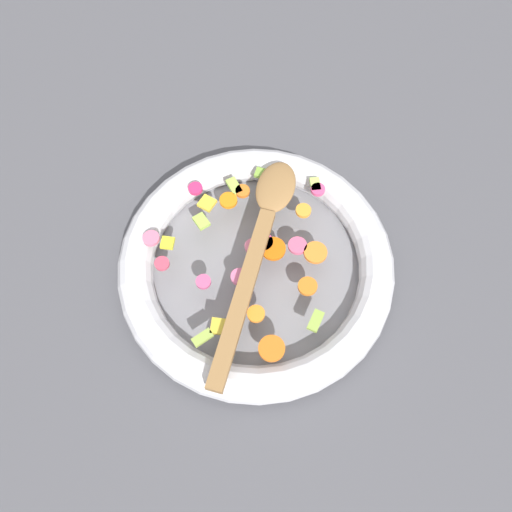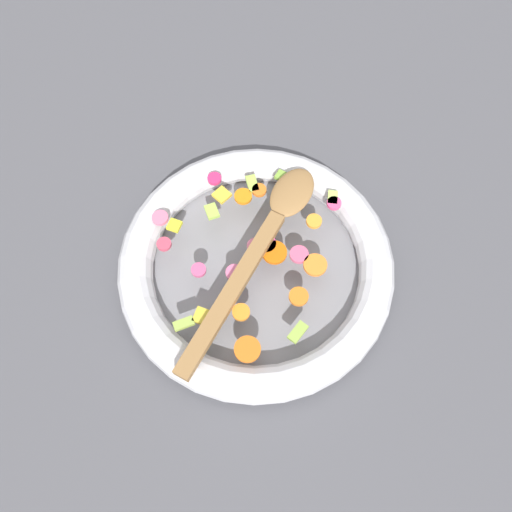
# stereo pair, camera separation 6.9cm
# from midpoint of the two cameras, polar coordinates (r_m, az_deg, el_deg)

# --- Properties ---
(ground_plane) EXTENTS (4.00, 4.00, 0.00)m
(ground_plane) POSITION_cam_midpoint_polar(r_m,az_deg,el_deg) (0.74, 2.67, -1.96)
(ground_plane) COLOR #4C4C51
(skillet) EXTENTS (0.40, 0.40, 0.05)m
(skillet) POSITION_cam_midpoint_polar(r_m,az_deg,el_deg) (0.72, 2.75, -1.25)
(skillet) COLOR slate
(skillet) RESTS_ON ground_plane
(chopped_vegetables) EXTENTS (0.29, 0.30, 0.01)m
(chopped_vegetables) POSITION_cam_midpoint_polar(r_m,az_deg,el_deg) (0.69, 2.75, 0.36)
(chopped_vegetables) COLOR orange
(chopped_vegetables) RESTS_ON skillet
(wooden_spoon) EXTENTS (0.20, 0.32, 0.01)m
(wooden_spoon) POSITION_cam_midpoint_polar(r_m,az_deg,el_deg) (0.69, 3.56, 1.31)
(wooden_spoon) COLOR olive
(wooden_spoon) RESTS_ON chopped_vegetables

